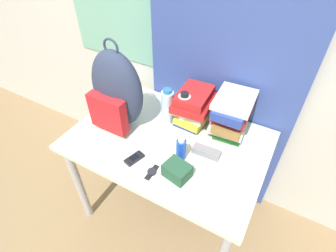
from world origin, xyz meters
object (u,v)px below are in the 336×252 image
water_bottle (167,107)px  sports_bottle (184,110)px  book_stack_center (232,115)px  sunglasses_case (206,152)px  camera_pouch (177,171)px  wristwatch (152,172)px  book_stack_left (194,106)px  sunscreen_bottle (181,149)px  cell_phone (134,158)px  backpack (116,92)px

water_bottle → sports_bottle: 0.10m
book_stack_center → sunglasses_case: size_ratio=1.85×
water_bottle → camera_pouch: water_bottle is taller
wristwatch → book_stack_left: bearing=89.4°
sunscreen_bottle → sunglasses_case: sunscreen_bottle is taller
book_stack_left → cell_phone: book_stack_left is taller
sunglasses_case → camera_pouch: 0.21m
sports_bottle → wristwatch: sports_bottle is taller
wristwatch → camera_pouch: bearing=21.2°
camera_pouch → wristwatch: 0.13m
backpack → sunscreen_bottle: backpack is taller
sunglasses_case → wristwatch: (-0.19, -0.25, -0.01)m
backpack → sports_bottle: bearing=26.8°
wristwatch → water_bottle: bearing=108.4°
book_stack_left → camera_pouch: book_stack_left is taller
backpack → book_stack_center: bearing=22.2°
cell_phone → book_stack_left: bearing=73.6°
sunscreen_bottle → camera_pouch: (0.04, -0.11, -0.03)m
backpack → book_stack_left: (0.37, 0.24, -0.12)m
cell_phone → wristwatch: size_ratio=1.12×
water_bottle → camera_pouch: bearing=-54.0°
book_stack_left → wristwatch: (-0.00, -0.47, -0.10)m
book_stack_center → camera_pouch: size_ratio=1.98×
sports_bottle → sunscreen_bottle: (0.11, -0.24, -0.04)m
backpack → water_bottle: 0.31m
cell_phone → sunglasses_case: size_ratio=0.75×
sunscreen_bottle → cell_phone: (-0.21, -0.13, -0.06)m
sports_bottle → sunscreen_bottle: sports_bottle is taller
book_stack_left → sunscreen_bottle: bearing=-76.3°
backpack → sunscreen_bottle: 0.48m
sunscreen_bottle → wristwatch: bearing=-116.8°
book_stack_left → sunscreen_bottle: (0.08, -0.31, -0.04)m
camera_pouch → wristwatch: size_ratio=1.40×
book_stack_left → sunscreen_bottle: size_ratio=1.87×
sports_bottle → book_stack_left: bearing=65.6°
water_bottle → cell_phone: 0.37m
backpack → sports_bottle: backpack is taller
book_stack_center → cell_phone: book_stack_center is taller
book_stack_center → camera_pouch: bearing=-105.1°
cell_phone → sunglasses_case: 0.38m
sunscreen_bottle → wristwatch: sunscreen_bottle is taller
water_bottle → camera_pouch: (0.25, -0.34, -0.07)m
sports_bottle → sunglasses_case: sports_bottle is taller
cell_phone → water_bottle: bearing=90.3°
sunscreen_bottle → camera_pouch: size_ratio=1.02×
sunscreen_bottle → wristwatch: (-0.08, -0.16, -0.06)m
book_stack_left → camera_pouch: bearing=-75.0°
book_stack_center → cell_phone: size_ratio=2.48×
sunscreen_bottle → book_stack_center: bearing=64.0°
book_stack_center → sunglasses_case: 0.26m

